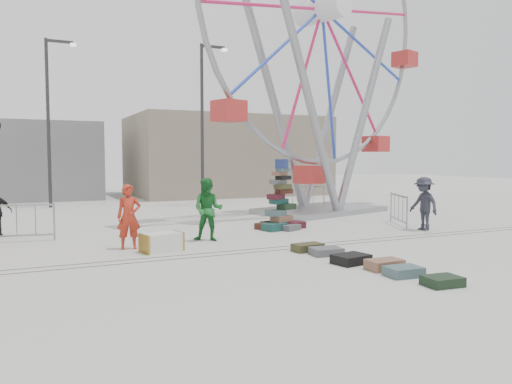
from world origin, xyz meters
name	(u,v)px	position (x,y,z in m)	size (l,w,h in m)	color
ground	(260,257)	(0.00, 0.00, 0.00)	(90.00, 90.00, 0.00)	#9E9E99
track_line_near	(249,253)	(0.00, 0.60, 0.00)	(40.00, 0.04, 0.01)	#47443F
track_line_far	(243,250)	(0.00, 1.00, 0.00)	(40.00, 0.04, 0.01)	#47443F
building_right	(226,156)	(7.00, 20.00, 2.50)	(12.00, 8.00, 5.00)	gray
building_left	(7,161)	(-6.00, 22.00, 2.20)	(10.00, 8.00, 4.40)	gray
lamp_post_right	(204,116)	(3.09, 13.00, 4.48)	(1.41, 0.25, 8.00)	#2D2D30
lamp_post_left	(50,114)	(-3.91, 15.00, 4.48)	(1.41, 0.25, 8.00)	#2D2D30
suitcase_tower	(280,209)	(2.69, 4.04, 0.66)	(1.73, 1.51, 2.35)	#184945
ferris_wheel	(322,36)	(6.62, 7.74, 7.59)	(12.79, 4.71, 15.42)	gray
steamer_trunk	(162,242)	(-1.96, 1.73, 0.24)	(1.01, 0.58, 0.47)	silver
row_case_0	(308,247)	(1.45, 0.17, 0.10)	(0.78, 0.45, 0.20)	#3B3A1D
row_case_1	(326,251)	(1.60, -0.46, 0.09)	(0.74, 0.57, 0.19)	#565A5D
row_case_2	(351,259)	(1.56, -1.55, 0.11)	(0.80, 0.60, 0.21)	black
row_case_3	(384,265)	(1.85, -2.36, 0.11)	(0.77, 0.48, 0.22)	#875A45
row_case_4	(404,271)	(1.81, -3.00, 0.10)	(0.72, 0.52, 0.20)	#455E62
row_case_5	(442,281)	(1.95, -3.90, 0.09)	(0.69, 0.51, 0.19)	black
barricade_dummy_c	(17,223)	(-5.35, 4.88, 0.55)	(2.00, 0.10, 1.10)	gray
barricade_wheel_front	(399,209)	(7.01, 3.16, 0.55)	(2.00, 0.10, 1.10)	gray
barricade_wheel_back	(303,197)	(6.68, 9.36, 0.55)	(2.00, 0.10, 1.10)	gray
pedestrian_red	(129,217)	(-2.65, 2.43, 0.86)	(0.62, 0.41, 1.71)	#A92918
pedestrian_green	(208,210)	(-0.34, 2.75, 0.91)	(0.88, 0.69, 1.82)	#1A6827
pedestrian_grey	(424,204)	(6.84, 1.75, 0.88)	(1.14, 0.66, 1.76)	#21232D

